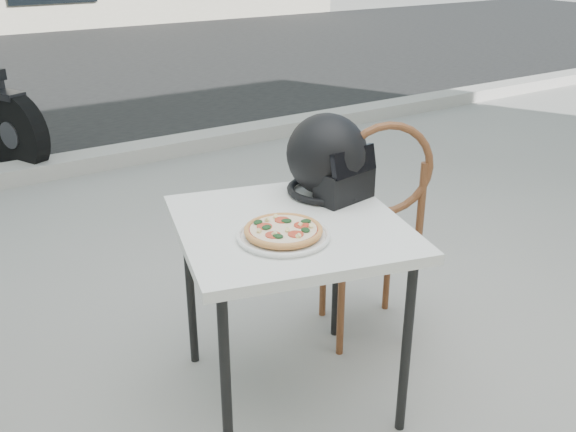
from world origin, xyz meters
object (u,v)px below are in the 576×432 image
plate (283,236)px  pizza (283,230)px  cafe_chair_main (375,222)px  helmet (329,159)px  cafe_table_main (290,239)px

plate → pizza: size_ratio=1.20×
pizza → cafe_chair_main: bearing=20.4°
cafe_chair_main → helmet: bearing=13.6°
plate → pizza: pizza is taller
cafe_table_main → plate: size_ratio=2.28×
cafe_table_main → helmet: size_ratio=2.58×
plate → pizza: bearing=50.1°
helmet → pizza: bearing=-155.0°
pizza → cafe_chair_main: (0.58, 0.22, -0.19)m
plate → helmet: bearing=34.6°
plate → cafe_chair_main: bearing=20.4°
cafe_table_main → helmet: bearing=29.0°
cafe_table_main → pizza: (-0.09, -0.10, 0.10)m
plate → helmet: size_ratio=1.13×
helmet → plate: bearing=-155.0°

